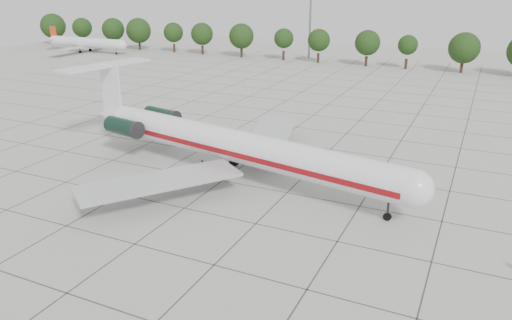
{
  "coord_description": "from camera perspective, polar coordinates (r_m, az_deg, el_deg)",
  "views": [
    {
      "loc": [
        18.02,
        -46.36,
        22.08
      ],
      "look_at": [
        -3.4,
        -0.69,
        3.5
      ],
      "focal_mm": 35.0,
      "sensor_mm": 36.0,
      "label": 1
    }
  ],
  "objects": [
    {
      "name": "ground",
      "position": [
        54.42,
        3.56,
        -3.76
      ],
      "size": [
        260.0,
        260.0,
        0.0
      ],
      "primitive_type": "plane",
      "color": "#A9A9A2",
      "rests_on": "ground"
    },
    {
      "name": "floodlight_mast",
      "position": [
        146.66,
        6.26,
        17.06
      ],
      "size": [
        1.6,
        1.6,
        25.45
      ],
      "color": "slate",
      "rests_on": "ground"
    },
    {
      "name": "tree_line",
      "position": [
        135.64,
        12.63,
        12.93
      ],
      "size": [
        249.86,
        8.44,
        10.22
      ],
      "color": "#332114",
      "rests_on": "ground"
    },
    {
      "name": "apron_joints",
      "position": [
        67.65,
        8.28,
        0.96
      ],
      "size": [
        170.0,
        170.0,
        0.02
      ],
      "primitive_type": "cube",
      "color": "#383838",
      "rests_on": "ground"
    },
    {
      "name": "bg_airliner_a",
      "position": [
        166.4,
        -18.83,
        12.56
      ],
      "size": [
        28.24,
        27.2,
        7.4
      ],
      "color": "silver",
      "rests_on": "ground"
    },
    {
      "name": "main_airliner",
      "position": [
        58.22,
        -3.81,
        2.01
      ],
      "size": [
        47.05,
        36.65,
        11.14
      ],
      "rotation": [
        0.0,
        0.0,
        -0.19
      ],
      "color": "silver",
      "rests_on": "ground"
    }
  ]
}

